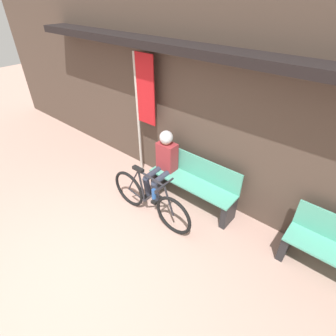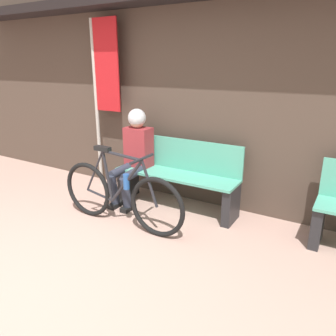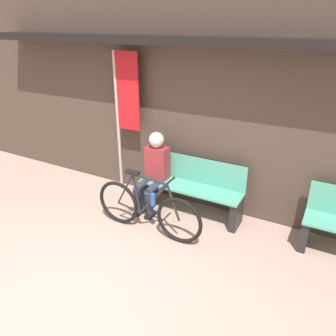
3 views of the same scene
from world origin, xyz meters
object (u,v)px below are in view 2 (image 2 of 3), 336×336
(park_bench_near, at_px, (178,177))
(banner_pole, at_px, (103,82))
(person_seated, at_px, (134,150))
(bicycle, at_px, (120,195))

(park_bench_near, bearing_deg, banner_pole, 174.58)
(park_bench_near, height_order, person_seated, person_seated)
(person_seated, xyz_separation_m, banner_pole, (-0.67, 0.23, 0.82))
(park_bench_near, relative_size, banner_pole, 0.68)
(park_bench_near, xyz_separation_m, bicycle, (-0.31, -0.76, -0.04))
(park_bench_near, xyz_separation_m, banner_pole, (-1.25, 0.12, 1.12))
(bicycle, xyz_separation_m, person_seated, (-0.27, 0.65, 0.34))
(bicycle, bearing_deg, banner_pole, 136.87)
(bicycle, bearing_deg, park_bench_near, 67.61)
(bicycle, distance_m, banner_pole, 1.73)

